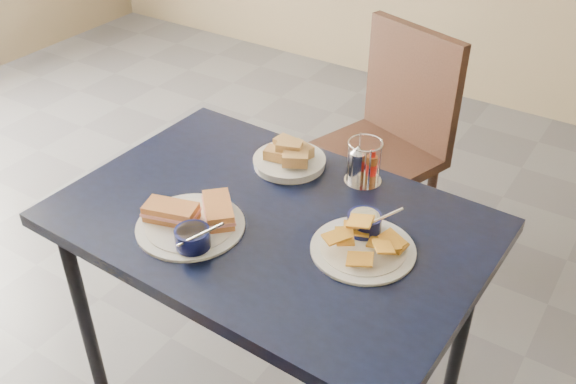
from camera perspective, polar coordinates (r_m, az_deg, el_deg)
The scene contains 7 objects.
ground at distance 2.30m, azimuth -3.07°, elevation -16.61°, with size 6.00×6.00×0.00m, color #535358.
dining_table at distance 1.79m, azimuth -1.51°, elevation -4.02°, with size 1.17×0.80×0.75m.
chair_far at distance 2.60m, azimuth 8.51°, elevation 5.52°, with size 0.56×0.55×0.95m.
sandwich_plate at distance 1.71m, azimuth -8.46°, elevation -2.58°, with size 0.31×0.29×0.12m.
plantain_plate at distance 1.65m, azimuth 6.80°, elevation -4.18°, with size 0.27×0.27×0.12m.
bread_basket at distance 1.94m, azimuth 0.14°, elevation 3.07°, with size 0.22×0.22×0.08m.
condiment_caddy at distance 1.87m, azimuth 6.65°, elevation 2.43°, with size 0.11×0.11×0.14m.
Camera 1 is at (0.88, -1.14, 1.80)m, focal length 40.00 mm.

